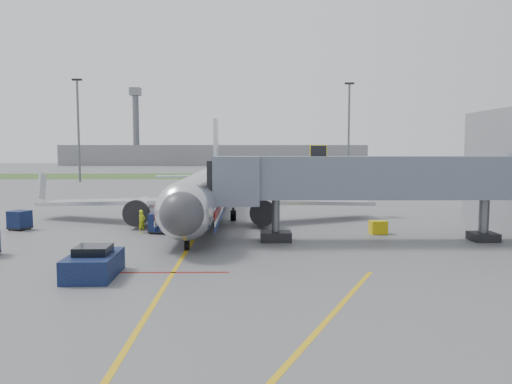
{
  "coord_description": "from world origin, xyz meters",
  "views": [
    {
      "loc": [
        4.13,
        -30.37,
        6.65
      ],
      "look_at": [
        4.63,
        9.09,
        3.2
      ],
      "focal_mm": 35.0,
      "sensor_mm": 36.0,
      "label": 1
    }
  ],
  "objects_px": {
    "pushback_tug": "(93,264)",
    "ramp_worker": "(142,221)",
    "airliner": "(205,192)",
    "belt_loader": "(176,217)"
  },
  "relations": [
    {
      "from": "pushback_tug",
      "to": "ramp_worker",
      "type": "height_order",
      "value": "ramp_worker"
    },
    {
      "from": "pushback_tug",
      "to": "airliner",
      "type": "bearing_deg",
      "value": 78.71
    },
    {
      "from": "airliner",
      "to": "ramp_worker",
      "type": "distance_m",
      "value": 8.07
    },
    {
      "from": "belt_loader",
      "to": "ramp_worker",
      "type": "bearing_deg",
      "value": -108.68
    },
    {
      "from": "pushback_tug",
      "to": "belt_loader",
      "type": "xyz_separation_m",
      "value": [
        1.5,
        19.12,
        -0.23
      ]
    },
    {
      "from": "pushback_tug",
      "to": "belt_loader",
      "type": "relative_size",
      "value": 1.05
    },
    {
      "from": "pushback_tug",
      "to": "ramp_worker",
      "type": "distance_m",
      "value": 13.52
    },
    {
      "from": "airliner",
      "to": "ramp_worker",
      "type": "xyz_separation_m",
      "value": [
        -4.4,
        -6.54,
        -1.73
      ]
    },
    {
      "from": "airliner",
      "to": "belt_loader",
      "type": "xyz_separation_m",
      "value": [
        -2.5,
        -0.93,
        -2.19
      ]
    },
    {
      "from": "belt_loader",
      "to": "pushback_tug",
      "type": "bearing_deg",
      "value": -94.49
    }
  ]
}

